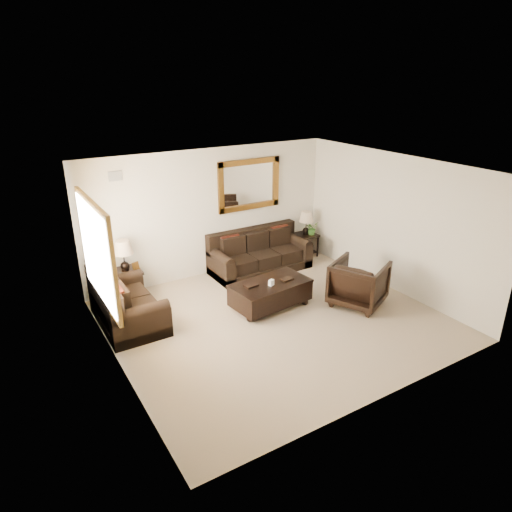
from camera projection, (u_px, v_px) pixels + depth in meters
room at (277, 249)px, 7.63m from camera, size 5.51×5.01×2.71m
window at (98, 252)px, 6.96m from camera, size 0.07×1.96×1.66m
mirror at (249, 185)px, 9.84m from camera, size 1.50×0.06×1.10m
air_vent at (115, 176)px, 8.29m from camera, size 0.25×0.02×0.18m
sofa at (259, 256)px, 10.10m from camera, size 2.20×0.95×0.90m
loveseat at (125, 307)px, 7.89m from camera, size 0.97×1.64×0.92m
end_table_left at (124, 261)px, 8.60m from camera, size 0.55×0.55×1.21m
end_table_right at (306, 227)px, 10.74m from camera, size 0.50×0.50×1.09m
coffee_table at (270, 292)px, 8.49m from camera, size 1.53×0.93×0.62m
armchair at (359, 281)px, 8.53m from camera, size 1.18×1.20×0.95m
potted_plant at (312, 229)px, 10.74m from camera, size 0.32×0.35×0.24m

